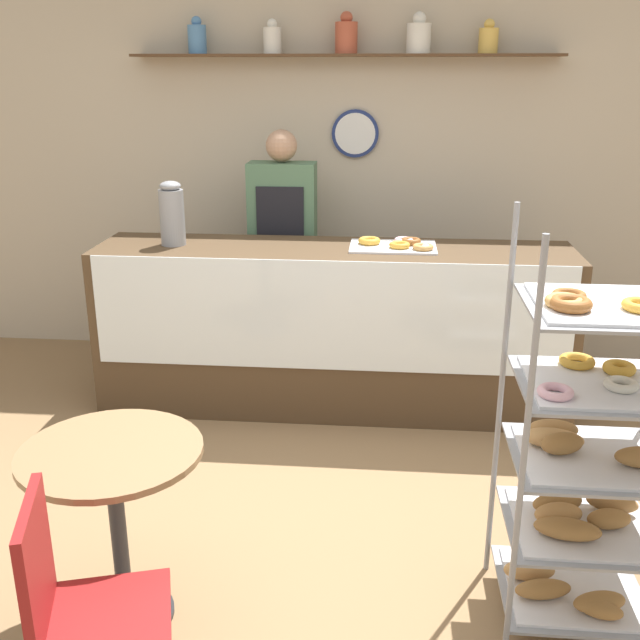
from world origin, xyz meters
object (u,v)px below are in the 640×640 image
pastry_rack (584,465)px  cafe_chair (74,602)px  cafe_table (115,494)px  coffee_carafe (172,214)px  donut_tray_counter (398,245)px  person_worker (283,245)px

pastry_rack → cafe_chair: pastry_rack is taller
cafe_table → pastry_rack: bearing=5.0°
cafe_table → cafe_chair: bearing=-81.5°
pastry_rack → coffee_carafe: 2.78m
donut_tray_counter → pastry_rack: bearing=-70.5°
coffee_carafe → person_worker: bearing=41.8°
cafe_table → cafe_chair: size_ratio=0.83×
person_worker → cafe_chair: 3.13m
pastry_rack → person_worker: 2.78m
coffee_carafe → donut_tray_counter: 1.36m
person_worker → cafe_chair: bearing=-93.5°
person_worker → cafe_chair: size_ratio=1.86×
cafe_chair → donut_tray_counter: (0.95, 2.62, 0.48)m
person_worker → cafe_table: 2.57m
cafe_chair → person_worker: bearing=-20.2°
person_worker → cafe_table: size_ratio=2.26×
person_worker → pastry_rack: bearing=-59.1°
person_worker → donut_tray_counter: 0.91m
pastry_rack → donut_tray_counter: 2.04m
person_worker → coffee_carafe: size_ratio=4.32×
pastry_rack → cafe_table: bearing=-175.0°
pastry_rack → person_worker: (-1.42, 2.38, 0.23)m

